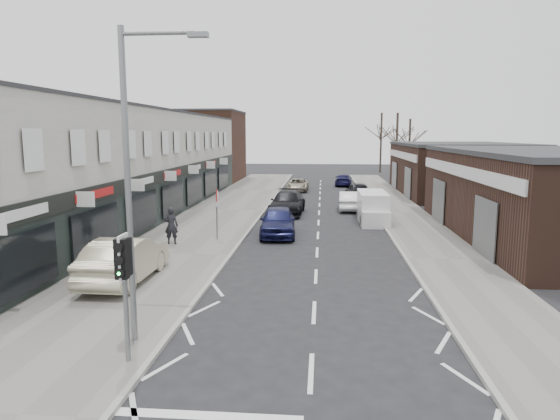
% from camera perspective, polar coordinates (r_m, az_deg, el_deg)
% --- Properties ---
extents(ground, '(160.00, 160.00, 0.00)m').
position_cam_1_polar(ground, '(14.11, 3.77, -14.39)').
color(ground, black).
rests_on(ground, ground).
extents(pavement_left, '(5.50, 64.00, 0.12)m').
position_cam_1_polar(pavement_left, '(36.08, -6.29, -0.07)').
color(pavement_left, slate).
rests_on(pavement_left, ground).
extents(pavement_right, '(3.50, 64.00, 0.12)m').
position_cam_1_polar(pavement_right, '(35.84, 13.72, -0.33)').
color(pavement_right, slate).
rests_on(pavement_right, ground).
extents(shop_terrace_left, '(8.00, 41.00, 7.10)m').
position_cam_1_polar(shop_terrace_left, '(35.31, -18.04, 5.06)').
color(shop_terrace_left, beige).
rests_on(shop_terrace_left, ground).
extents(brick_block_far, '(8.00, 10.00, 8.00)m').
position_cam_1_polar(brick_block_far, '(59.60, -8.48, 7.13)').
color(brick_block_far, '#482B1E').
rests_on(brick_block_far, ground).
extents(right_unit_near, '(10.00, 18.00, 4.50)m').
position_cam_1_polar(right_unit_near, '(29.83, 29.19, 1.28)').
color(right_unit_near, '#382219').
rests_on(right_unit_near, ground).
extents(right_unit_far, '(10.00, 16.00, 4.50)m').
position_cam_1_polar(right_unit_far, '(48.67, 19.56, 4.34)').
color(right_unit_far, '#382219').
rests_on(right_unit_far, ground).
extents(tree_far_a, '(3.60, 3.60, 8.00)m').
position_cam_1_polar(tree_far_a, '(61.86, 13.06, 3.35)').
color(tree_far_a, '#382D26').
rests_on(tree_far_a, ground).
extents(tree_far_b, '(3.60, 3.60, 7.50)m').
position_cam_1_polar(tree_far_b, '(68.15, 14.43, 3.77)').
color(tree_far_b, '#382D26').
rests_on(tree_far_b, ground).
extents(tree_far_c, '(3.60, 3.60, 8.50)m').
position_cam_1_polar(tree_far_c, '(73.66, 11.36, 4.22)').
color(tree_far_c, '#382D26').
rests_on(tree_far_c, ground).
extents(traffic_light, '(0.28, 0.60, 3.10)m').
position_cam_1_polar(traffic_light, '(12.30, -17.42, -6.38)').
color(traffic_light, slate).
rests_on(traffic_light, pavement_left).
extents(street_lamp, '(2.23, 0.22, 8.00)m').
position_cam_1_polar(street_lamp, '(13.10, -16.36, 4.37)').
color(street_lamp, slate).
rests_on(street_lamp, pavement_left).
extents(warning_sign, '(0.12, 0.80, 2.70)m').
position_cam_1_polar(warning_sign, '(25.77, -7.18, 1.21)').
color(warning_sign, slate).
rests_on(warning_sign, pavement_left).
extents(white_van, '(1.74, 4.86, 1.89)m').
position_cam_1_polar(white_van, '(32.07, 10.54, 0.24)').
color(white_van, silver).
rests_on(white_van, ground).
extents(sedan_on_pavement, '(1.79, 5.07, 1.67)m').
position_cam_1_polar(sedan_on_pavement, '(19.37, -17.30, -5.37)').
color(sedan_on_pavement, '#B7B092').
rests_on(sedan_on_pavement, pavement_left).
extents(pedestrian, '(0.71, 0.49, 1.85)m').
position_cam_1_polar(pedestrian, '(25.20, -12.32, -1.76)').
color(pedestrian, black).
rests_on(pedestrian, pavement_left).
extents(parked_car_left_a, '(2.17, 4.76, 1.58)m').
position_cam_1_polar(parked_car_left_a, '(27.26, -0.26, -1.31)').
color(parked_car_left_a, '#141741').
rests_on(parked_car_left_a, ground).
extents(parked_car_left_b, '(2.45, 5.54, 1.58)m').
position_cam_1_polar(parked_car_left_b, '(34.66, 0.85, 0.84)').
color(parked_car_left_b, black).
rests_on(parked_car_left_b, ground).
extents(parked_car_left_c, '(2.08, 4.41, 1.22)m').
position_cam_1_polar(parked_car_left_c, '(48.64, 2.02, 2.89)').
color(parked_car_left_c, '#9D947E').
rests_on(parked_car_left_c, ground).
extents(parked_car_right_a, '(1.62, 4.24, 1.38)m').
position_cam_1_polar(parked_car_right_a, '(36.75, 7.95, 1.05)').
color(parked_car_right_a, white).
rests_on(parked_car_right_a, ground).
extents(parked_car_right_b, '(2.14, 4.58, 1.51)m').
position_cam_1_polar(parked_car_right_b, '(42.66, 8.84, 2.17)').
color(parked_car_right_b, black).
rests_on(parked_car_right_b, ground).
extents(parked_car_right_c, '(2.01, 4.38, 1.24)m').
position_cam_1_polar(parked_car_right_c, '(54.16, 7.26, 3.43)').
color(parked_car_right_c, '#131238').
rests_on(parked_car_right_c, ground).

